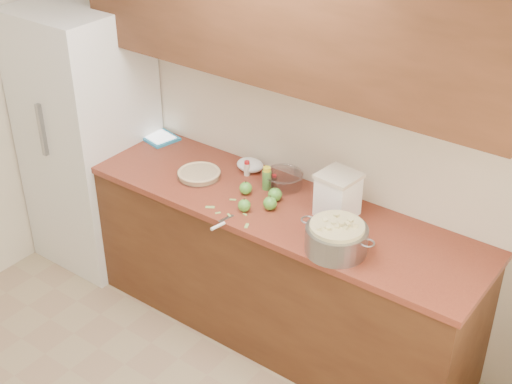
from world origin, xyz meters
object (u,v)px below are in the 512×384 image
Objects in this scene: pie at (199,174)px; tablet at (158,137)px; colander at (336,238)px; flour_canister at (338,194)px.

pie is 0.61m from tablet.
pie is at bearing -11.17° from tablet.
flour_canister reaches higher than colander.
pie is at bearing 171.21° from colander.
tablet is (-0.56, 0.24, -0.01)m from pie.
tablet is at bearing 175.90° from flour_canister.
tablet is (-1.44, 0.10, -0.12)m from flour_canister.
colander is at bearing -2.07° from tablet.
pie is 1.07m from colander.
flour_canister is at bearing 120.11° from colander.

